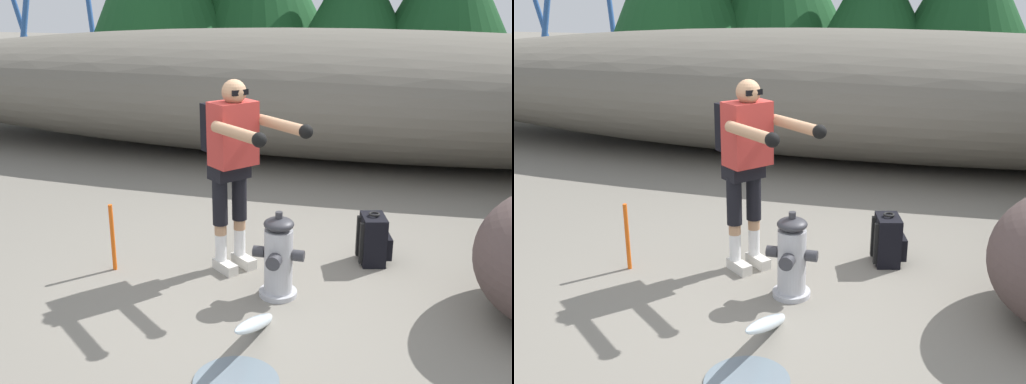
# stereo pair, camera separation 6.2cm
# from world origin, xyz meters

# --- Properties ---
(ground_plane) EXTENTS (56.00, 56.00, 0.04)m
(ground_plane) POSITION_xyz_m (0.00, 0.00, -0.02)
(ground_plane) COLOR slate
(dirt_embankment) EXTENTS (16.34, 3.20, 1.82)m
(dirt_embankment) POSITION_xyz_m (0.00, 4.42, 0.91)
(dirt_embankment) COLOR #666056
(dirt_embankment) RESTS_ON ground_plane
(fire_hydrant) EXTENTS (0.41, 0.36, 0.71)m
(fire_hydrant) POSITION_xyz_m (0.14, -0.07, 0.32)
(fire_hydrant) COLOR #B2B2B7
(fire_hydrant) RESTS_ON ground_plane
(hydrant_water_jet) EXTENTS (0.54, 1.30, 0.55)m
(hydrant_water_jet) POSITION_xyz_m (0.14, -0.85, 0.10)
(hydrant_water_jet) COLOR silver
(hydrant_water_jet) RESTS_ON ground_plane
(utility_worker) EXTENTS (1.00, 0.91, 1.65)m
(utility_worker) POSITION_xyz_m (-0.34, 0.31, 1.05)
(utility_worker) COLOR beige
(utility_worker) RESTS_ON ground_plane
(spare_backpack) EXTENTS (0.34, 0.34, 0.47)m
(spare_backpack) POSITION_xyz_m (0.82, 0.75, 0.22)
(spare_backpack) COLOR black
(spare_backpack) RESTS_ON ground_plane
(survey_stake) EXTENTS (0.04, 0.04, 0.60)m
(survey_stake) POSITION_xyz_m (-1.34, 0.03, 0.30)
(survey_stake) COLOR #E55914
(survey_stake) RESTS_ON ground_plane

